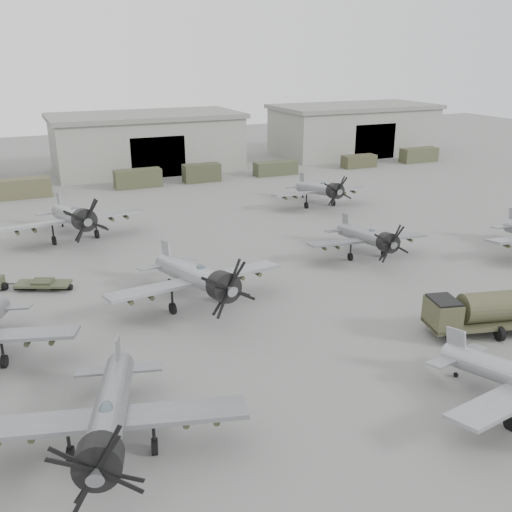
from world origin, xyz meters
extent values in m
plane|color=slate|center=(0.00, 0.00, 0.00)|extent=(220.00, 220.00, 0.00)
cube|color=gray|center=(0.00, 62.00, 4.00)|extent=(28.00, 14.00, 8.00)
cube|color=slate|center=(0.00, 62.00, 8.35)|extent=(29.00, 14.80, 0.70)
cube|color=black|center=(0.00, 55.20, 3.00)|extent=(8.12, 0.40, 6.00)
cube|color=gray|center=(38.00, 62.00, 4.00)|extent=(28.00, 14.00, 8.00)
cube|color=slate|center=(38.00, 62.00, 8.35)|extent=(29.00, 14.80, 0.70)
cube|color=black|center=(38.00, 55.20, 3.00)|extent=(8.12, 0.40, 6.00)
cube|color=#4B4931|center=(-18.91, 50.00, 1.24)|extent=(6.60, 2.20, 2.47)
cube|color=#3E412A|center=(-4.30, 50.00, 1.24)|extent=(6.36, 2.20, 2.49)
cube|color=#383B26|center=(4.89, 50.00, 1.26)|extent=(5.29, 2.20, 2.52)
cube|color=#3A412A|center=(16.65, 50.00, 1.01)|extent=(6.65, 2.20, 2.02)
cube|color=#3D3E28|center=(31.53, 50.00, 0.99)|extent=(5.59, 2.20, 1.98)
cube|color=#40442C|center=(43.50, 50.00, 1.18)|extent=(6.62, 2.20, 2.36)
cylinder|color=gray|center=(-17.58, -3.91, 2.20)|extent=(4.19, 10.61, 3.12)
cylinder|color=black|center=(-18.80, -8.44, 2.94)|extent=(2.24, 2.02, 2.07)
cube|color=gray|center=(-17.74, -4.49, 1.95)|extent=(12.61, 5.36, 0.56)
cube|color=gray|center=(-16.37, 0.62, 2.35)|extent=(0.55, 1.63, 1.99)
ellipsoid|color=#3F4C54|center=(-18.00, -5.45, 3.10)|extent=(0.89, 1.31, 0.56)
cylinder|color=black|center=(-19.62, -4.19, 0.35)|extent=(0.48, 0.84, 0.80)
cylinder|color=black|center=(-15.96, -5.17, 0.35)|extent=(0.48, 0.84, 0.80)
cylinder|color=black|center=(-16.44, 0.33, 0.15)|extent=(0.20, 0.34, 0.32)
cube|color=#999CA2|center=(1.50, -5.39, 2.12)|extent=(0.34, 1.49, 1.79)
cylinder|color=black|center=(0.60, -10.53, 0.31)|extent=(0.36, 0.75, 0.72)
cylinder|color=black|center=(1.55, -5.66, 0.13)|extent=(0.15, 0.30, 0.29)
cylinder|color=black|center=(-22.21, 5.99, 0.35)|extent=(0.50, 0.85, 0.80)
cylinder|color=#989BA0|center=(-9.15, 10.20, 2.33)|extent=(2.95, 11.32, 3.30)
cylinder|color=black|center=(-8.53, 5.27, 3.12)|extent=(2.20, 1.91, 2.20)
cube|color=#989BA0|center=(-9.07, 9.57, 2.06)|extent=(13.39, 3.94, 0.59)
cube|color=#989BA0|center=(-9.76, 15.13, 2.49)|extent=(0.34, 1.76, 2.11)
ellipsoid|color=#3F4C54|center=(-8.94, 8.52, 3.28)|extent=(0.79, 1.34, 0.59)
cylinder|color=black|center=(-11.03, 9.11, 0.37)|extent=(0.40, 0.88, 0.85)
cylinder|color=black|center=(-7.05, 9.61, 0.37)|extent=(0.40, 0.88, 0.85)
cylinder|color=black|center=(-9.72, 14.81, 0.16)|extent=(0.17, 0.35, 0.34)
cylinder|color=gray|center=(8.33, 13.90, 1.95)|extent=(2.50, 9.47, 2.76)
cylinder|color=black|center=(7.80, 9.77, 2.61)|extent=(1.84, 1.60, 1.84)
cube|color=gray|center=(8.26, 13.37, 1.72)|extent=(11.21, 3.34, 0.50)
cube|color=gray|center=(8.86, 18.02, 2.09)|extent=(0.29, 1.47, 1.77)
ellipsoid|color=#3F4C54|center=(8.15, 12.49, 2.75)|extent=(0.66, 1.12, 0.50)
cylinder|color=black|center=(6.57, 13.41, 0.31)|extent=(0.34, 0.73, 0.71)
cylinder|color=black|center=(9.91, 12.98, 0.31)|extent=(0.34, 0.73, 0.71)
cylinder|color=black|center=(8.82, 17.76, 0.13)|extent=(0.14, 0.29, 0.28)
cylinder|color=black|center=(24.42, 11.79, 0.15)|extent=(0.17, 0.33, 0.31)
cylinder|color=#94969C|center=(-15.35, 29.85, 2.42)|extent=(3.03, 11.74, 3.43)
cylinder|color=black|center=(-14.73, 24.73, 3.23)|extent=(2.28, 1.97, 2.28)
cube|color=#94969C|center=(-15.27, 29.19, 2.14)|extent=(13.90, 4.05, 0.62)
cube|color=#94969C|center=(-15.97, 34.96, 2.59)|extent=(0.35, 1.83, 2.19)
ellipsoid|color=#3F4C54|center=(-15.14, 28.11, 3.41)|extent=(0.81, 1.39, 0.61)
cylinder|color=black|center=(-17.31, 28.73, 0.38)|extent=(0.41, 0.91, 0.88)
cylinder|color=black|center=(-13.18, 29.23, 0.38)|extent=(0.41, 0.91, 0.88)
cylinder|color=black|center=(-15.93, 34.64, 0.16)|extent=(0.17, 0.36, 0.35)
cylinder|color=#919399|center=(13.42, 31.52, 2.09)|extent=(2.04, 10.12, 2.96)
cylinder|color=black|center=(13.14, 27.08, 2.79)|extent=(1.89, 1.61, 1.97)
cube|color=#919399|center=(13.38, 30.96, 1.85)|extent=(11.95, 2.83, 0.53)
cube|color=#919399|center=(13.69, 35.97, 2.24)|extent=(0.21, 1.58, 1.89)
ellipsoid|color=#3F4C54|center=(13.32, 30.01, 2.94)|extent=(0.64, 1.17, 0.53)
cylinder|color=black|center=(11.57, 30.88, 0.33)|extent=(0.31, 0.77, 0.76)
cylinder|color=black|center=(15.17, 30.65, 0.33)|extent=(0.31, 0.77, 0.76)
cylinder|color=black|center=(13.68, 35.68, 0.14)|extent=(0.13, 0.31, 0.30)
cube|color=#3F402A|center=(6.87, -2.00, 0.80)|extent=(7.79, 4.10, 0.27)
cube|color=#3F402A|center=(4.09, -1.34, 1.64)|extent=(2.22, 2.77, 1.80)
cylinder|color=#3F402A|center=(7.80, -2.23, 1.86)|extent=(5.21, 3.10, 2.01)
cube|color=black|center=(4.09, -1.34, 2.60)|extent=(2.04, 2.43, 0.16)
cylinder|color=black|center=(3.91, -2.55, 0.48)|extent=(0.53, 1.00, 0.95)
cylinder|color=black|center=(9.63, -1.41, 0.48)|extent=(0.53, 1.00, 0.95)
cylinder|color=black|center=(-21.69, 18.49, 0.50)|extent=(1.24, 0.62, 0.09)
cube|color=#373D28|center=(-19.17, 17.37, 0.50)|extent=(4.45, 3.12, 0.20)
cylinder|color=black|center=(-19.17, 17.37, 0.22)|extent=(1.71, 1.12, 0.49)
cylinder|color=#373D28|center=(-19.17, 17.37, 0.72)|extent=(1.55, 0.95, 0.35)
camera|label=1|loc=(-20.45, -27.14, 17.65)|focal=40.00mm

